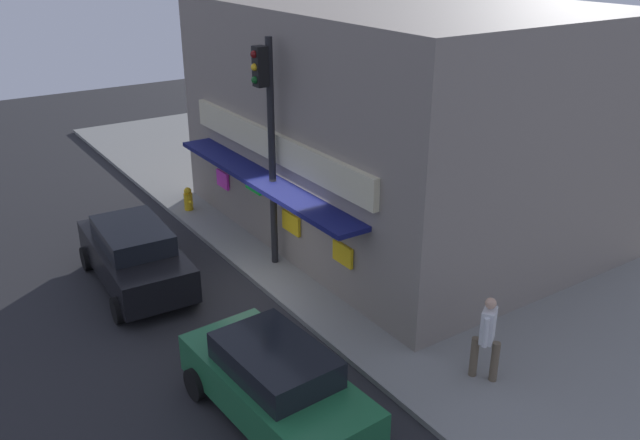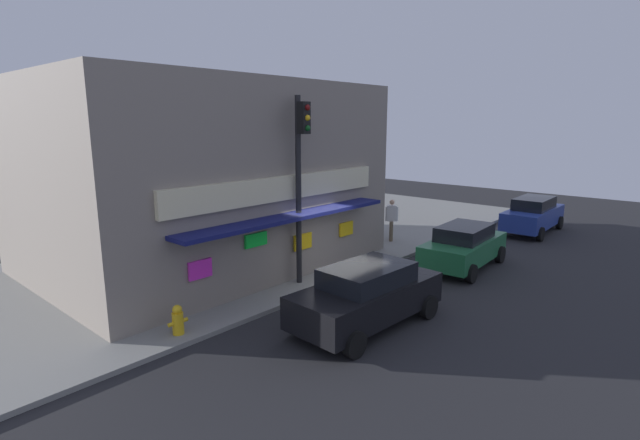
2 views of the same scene
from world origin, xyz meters
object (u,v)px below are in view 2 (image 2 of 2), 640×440
at_px(potted_plant_by_window, 222,261).
at_px(parked_car_black, 367,295).
at_px(pedestrian, 392,218).
at_px(potted_plant_by_doorway, 208,279).
at_px(parked_car_green, 464,246).
at_px(fire_hydrant, 178,320).
at_px(traffic_light, 300,167).
at_px(parked_car_blue, 533,214).
at_px(trash_can, 334,245).

height_order(potted_plant_by_window, parked_car_black, parked_car_black).
bearing_deg(parked_car_black, potted_plant_by_window, 95.88).
relative_size(pedestrian, parked_car_black, 0.40).
xyz_separation_m(potted_plant_by_doorway, parked_car_green, (8.12, -4.20, 0.13)).
xyz_separation_m(fire_hydrant, parked_car_green, (10.13, -2.67, 0.33)).
distance_m(fire_hydrant, potted_plant_by_doorway, 2.54).
height_order(pedestrian, potted_plant_by_doorway, pedestrian).
distance_m(traffic_light, parked_car_blue, 13.67).
relative_size(fire_hydrant, parked_car_blue, 0.16).
xyz_separation_m(potted_plant_by_window, parked_car_black, (0.56, -5.41, 0.04)).
relative_size(potted_plant_by_doorway, parked_car_blue, 0.21).
relative_size(fire_hydrant, parked_car_black, 0.17).
bearing_deg(trash_can, parked_car_blue, -23.91).
distance_m(trash_can, potted_plant_by_window, 4.88).
distance_m(parked_car_black, parked_car_green, 6.43).
relative_size(potted_plant_by_doorway, potted_plant_by_window, 0.86).
bearing_deg(potted_plant_by_window, trash_can, -8.69).
relative_size(pedestrian, potted_plant_by_doorway, 1.85).
distance_m(fire_hydrant, parked_car_black, 4.78).
height_order(pedestrian, potted_plant_by_window, pedestrian).
bearing_deg(traffic_light, parked_car_green, -29.12).
height_order(potted_plant_by_window, parked_car_green, parked_car_green).
relative_size(traffic_light, trash_can, 7.57).
distance_m(pedestrian, potted_plant_by_window, 8.37).
bearing_deg(fire_hydrant, potted_plant_by_window, 37.42).
height_order(parked_car_green, parked_car_blue, parked_car_blue).
bearing_deg(trash_can, pedestrian, -6.11).
bearing_deg(pedestrian, trash_can, 173.89).
relative_size(parked_car_green, parked_car_blue, 0.92).
relative_size(trash_can, parked_car_black, 0.17).
distance_m(fire_hydrant, parked_car_blue, 17.92).
bearing_deg(parked_car_blue, trash_can, 156.09).
relative_size(pedestrian, parked_car_green, 0.42).
xyz_separation_m(potted_plant_by_window, parked_car_green, (6.98, -5.07, 0.01)).
bearing_deg(potted_plant_by_doorway, parked_car_green, -27.38).
bearing_deg(potted_plant_by_doorway, potted_plant_by_window, 37.29).
height_order(potted_plant_by_window, parked_car_blue, parked_car_blue).
xyz_separation_m(traffic_light, trash_can, (3.23, 1.33, -3.36)).
bearing_deg(potted_plant_by_window, parked_car_green, -35.99).
relative_size(trash_can, pedestrian, 0.43).
relative_size(traffic_light, parked_car_blue, 1.28).
xyz_separation_m(fire_hydrant, potted_plant_by_doorway, (2.01, 1.54, 0.20)).
bearing_deg(fire_hydrant, traffic_light, 4.13).
bearing_deg(traffic_light, fire_hydrant, -175.87).
relative_size(fire_hydrant, potted_plant_by_doorway, 0.77).
xyz_separation_m(potted_plant_by_doorway, parked_car_blue, (15.71, -4.20, 0.18)).
distance_m(traffic_light, potted_plant_by_doorway, 4.36).
bearing_deg(parked_car_black, pedestrian, 29.10).
xyz_separation_m(fire_hydrant, parked_car_blue, (17.72, -2.66, 0.38)).
distance_m(potted_plant_by_window, parked_car_black, 5.44).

